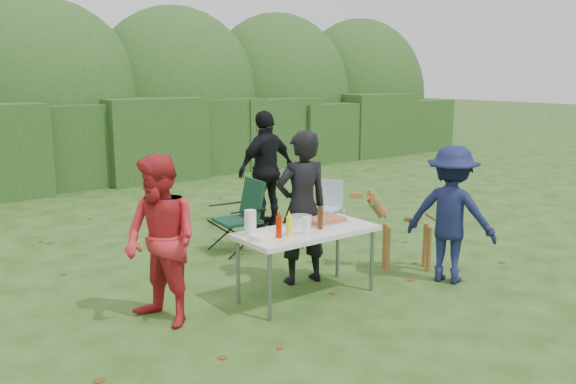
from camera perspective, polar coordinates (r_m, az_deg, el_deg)
ground at (r=6.49m, az=3.39°, el=-10.12°), size 80.00×80.00×0.00m
hedge_row at (r=13.28m, az=-19.59°, el=4.04°), size 22.00×1.40×1.70m
shrub_backdrop at (r=14.74m, az=-21.70°, el=7.48°), size 20.00×2.60×3.20m
folding_table at (r=6.37m, az=1.80°, el=-4.00°), size 1.50×0.70×0.74m
person_cook at (r=6.79m, az=1.31°, el=-1.47°), size 0.70×0.52×1.73m
person_red_jacket at (r=5.80m, az=-11.81°, el=-4.52°), size 0.80×0.92×1.62m
person_black_puffy at (r=9.26m, az=-2.04°, el=2.12°), size 1.09×0.56×1.79m
child at (r=7.10m, az=15.02°, el=-2.03°), size 0.95×1.16×1.56m
dog at (r=7.47m, az=11.09°, el=-3.64°), size 1.04×0.89×0.94m
camping_chair at (r=8.05m, az=-4.75°, el=-2.28°), size 0.67×0.67×0.97m
lawn_chair at (r=9.07m, az=3.48°, el=-1.38°), size 0.60×0.60×0.77m
food_tray at (r=6.65m, az=3.48°, el=-2.79°), size 0.45×0.30×0.02m
focaccia_bread at (r=6.65m, az=3.48°, el=-2.56°), size 0.40×0.26×0.04m
mustard_bottle at (r=6.10m, az=0.10°, el=-3.19°), size 0.06×0.06×0.20m
ketchup_bottle at (r=6.02m, az=-0.86°, el=-3.29°), size 0.06×0.06×0.22m
beer_bottle at (r=6.36m, az=3.04°, el=-2.43°), size 0.06×0.06×0.24m
paper_towel_roll at (r=6.10m, az=-3.55°, el=-2.92°), size 0.12×0.12×0.26m
cup_stack at (r=6.16m, az=1.70°, el=-3.16°), size 0.08×0.08×0.18m
pasta_bowl at (r=6.53m, az=1.13°, el=-2.68°), size 0.26×0.26×0.10m
plate_stack at (r=5.98m, az=-2.50°, el=-4.24°), size 0.24×0.24×0.05m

